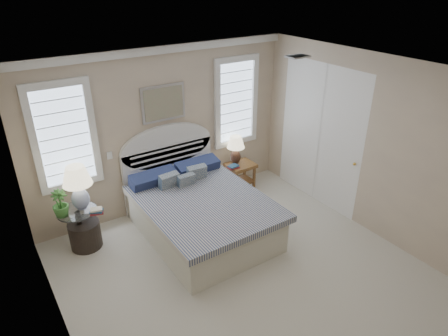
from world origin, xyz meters
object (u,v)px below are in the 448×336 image
Objects in this scene: nightstand_right at (241,171)px; floor_pot at (85,235)px; lamp_left at (78,183)px; bed at (198,209)px; lamp_right at (236,147)px; side_table_left at (79,225)px.

nightstand_right is 1.17× the size of floor_pot.
floor_pot is at bearing -127.05° from lamp_left.
bed is 1.80m from lamp_left.
lamp_left is (0.04, 0.05, 0.83)m from floor_pot.
lamp_left is 1.28× the size of lamp_right.
lamp_left reaches higher than lamp_right.
bed is 1.75m from side_table_left.
lamp_left reaches higher than nightstand_right.
bed reaches higher than nightstand_right.
side_table_left is 2.95m from nightstand_right.
floor_pot is at bearing 160.16° from bed.
bed is 1.56m from lamp_right.
bed is at bearing -21.87° from lamp_left.
nightstand_right is at bearing 28.03° from bed.
bed reaches higher than side_table_left.
bed reaches higher than lamp_right.
lamp_right is at bearing 3.98° from side_table_left.
side_table_left is at bearing -158.90° from lamp_left.
lamp_left is at bearing -176.59° from lamp_right.
floor_pot is 0.68× the size of lamp_left.
lamp_left reaches higher than side_table_left.
lamp_right is at bearing 3.41° from lamp_left.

